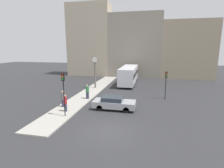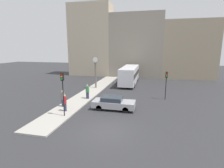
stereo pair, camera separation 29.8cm
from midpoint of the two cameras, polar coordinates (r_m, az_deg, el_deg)
ground_plane at (r=14.20m, az=-1.13°, el=-15.19°), size 120.00×120.00×0.00m
sidewalk_corner at (r=26.25m, az=-6.36°, el=-2.41°), size 2.75×27.44×0.13m
building_row at (r=40.62m, az=7.30°, el=12.51°), size 32.07×5.00×16.30m
sedan_car at (r=18.64m, az=0.93°, el=-6.18°), size 4.48×1.86×1.38m
bus_distant at (r=31.75m, az=6.01°, el=3.17°), size 2.54×9.68×3.11m
traffic_light_near at (r=16.51m, az=-15.30°, el=-0.43°), size 0.26×0.24×4.14m
traffic_light_far at (r=22.86m, az=17.66°, el=1.35°), size 0.26×0.24×3.54m
street_clock at (r=27.95m, az=-5.08°, el=3.96°), size 0.93×0.35×4.97m
pedestrian_green_hoodie at (r=22.24m, az=-7.65°, el=-2.49°), size 0.44×0.44×1.80m
pedestrian_grey_jacket at (r=19.76m, az=-15.32°, el=-4.57°), size 0.40×0.40×1.81m
pedestrian_red_top at (r=18.29m, az=-14.68°, el=-5.94°), size 0.34×0.34×1.73m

